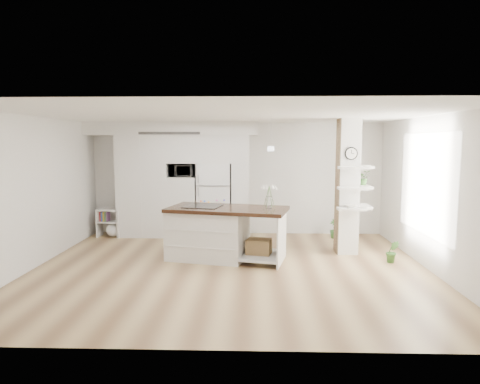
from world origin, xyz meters
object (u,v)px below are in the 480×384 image
object	(u,v)px
refrigerator	(214,200)
floor_plant_a	(392,252)
kitchen_island	(215,232)
bookshelf	(111,225)

from	to	relation	value
refrigerator	floor_plant_a	size ratio (longest dim) A/B	4.12
refrigerator	kitchen_island	distance (m)	2.03
bookshelf	kitchen_island	bearing A→B (deg)	-28.89
bookshelf	floor_plant_a	xyz separation A→B (m)	(5.98, -2.02, -0.08)
bookshelf	floor_plant_a	size ratio (longest dim) A/B	1.56
refrigerator	kitchen_island	bearing A→B (deg)	-84.73
kitchen_island	bookshelf	xyz separation A→B (m)	(-2.63, 1.81, -0.23)
refrigerator	bookshelf	bearing A→B (deg)	-175.66
bookshelf	floor_plant_a	world-z (taller)	bookshelf
kitchen_island	floor_plant_a	distance (m)	3.36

